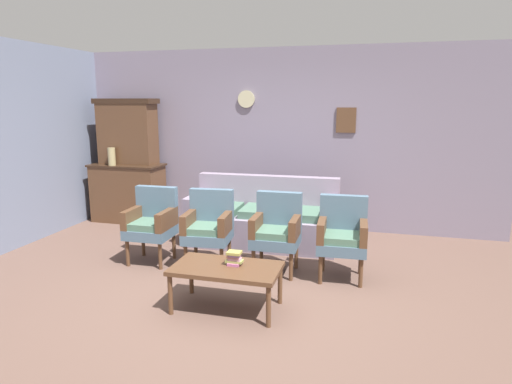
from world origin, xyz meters
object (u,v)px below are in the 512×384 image
object	(u,v)px
armchair_row_middle	(152,221)
coffee_table	(226,271)
book_stack_on_table	(234,258)
side_cabinet	(128,193)
floral_couch	(263,220)
armchair_by_doorway	(277,229)
vase_on_cabinet	(112,157)
armchair_near_cabinet	(209,225)
armchair_near_couch_end	(342,234)

from	to	relation	value
armchair_row_middle	coffee_table	bearing A→B (deg)	-37.58
armchair_row_middle	book_stack_on_table	size ratio (longest dim) A/B	5.70
armchair_row_middle	book_stack_on_table	distance (m)	1.63
side_cabinet	floral_couch	world-z (taller)	side_cabinet
armchair_row_middle	armchair_by_doorway	size ratio (longest dim) A/B	1.00
vase_on_cabinet	side_cabinet	bearing A→B (deg)	51.33
armchair_row_middle	coffee_table	xyz separation A→B (m)	(1.28, -0.98, -0.12)
vase_on_cabinet	floral_couch	bearing A→B (deg)	-8.95
vase_on_cabinet	floral_couch	xyz separation A→B (m)	(2.55, -0.40, -0.74)
side_cabinet	armchair_near_cabinet	bearing A→B (deg)	-38.44
armchair_near_cabinet	coffee_table	size ratio (longest dim) A/B	0.90
armchair_row_middle	armchair_by_doorway	distance (m)	1.53
armchair_row_middle	armchair_near_couch_end	world-z (taller)	same
armchair_row_middle	armchair_near_cabinet	xyz separation A→B (m)	(0.72, 0.02, 0.00)
vase_on_cabinet	coffee_table	size ratio (longest dim) A/B	0.28
side_cabinet	vase_on_cabinet	size ratio (longest dim) A/B	4.15
side_cabinet	coffee_table	size ratio (longest dim) A/B	1.16
armchair_by_doorway	armchair_near_cabinet	bearing A→B (deg)	-176.52
floral_couch	armchair_near_couch_end	distance (m)	1.48
armchair_by_doorway	armchair_near_couch_end	world-z (taller)	same
coffee_table	book_stack_on_table	distance (m)	0.14
vase_on_cabinet	armchair_by_doorway	distance (m)	3.29
armchair_by_doorway	book_stack_on_table	size ratio (longest dim) A/B	5.70
coffee_table	book_stack_on_table	size ratio (longest dim) A/B	6.34
vase_on_cabinet	book_stack_on_table	xyz separation A→B (m)	(2.76, -2.35, -0.58)
armchair_near_cabinet	armchair_by_doorway	xyz separation A→B (m)	(0.80, 0.05, 0.00)
side_cabinet	armchair_near_couch_end	distance (m)	3.85
floral_couch	armchair_near_couch_end	world-z (taller)	same
vase_on_cabinet	armchair_by_doorway	world-z (taller)	vase_on_cabinet
armchair_near_cabinet	armchair_row_middle	bearing A→B (deg)	-178.59
book_stack_on_table	vase_on_cabinet	bearing A→B (deg)	139.56
floral_couch	armchair_row_middle	xyz separation A→B (m)	(-1.13, -1.02, 0.17)
armchair_by_doorway	book_stack_on_table	xyz separation A→B (m)	(-0.18, -1.00, -0.01)
coffee_table	book_stack_on_table	world-z (taller)	book_stack_on_table
armchair_row_middle	armchair_near_couch_end	bearing A→B (deg)	1.75
vase_on_cabinet	floral_couch	distance (m)	2.69
armchair_row_middle	vase_on_cabinet	bearing A→B (deg)	134.98
armchair_by_doorway	armchair_near_couch_end	size ratio (longest dim) A/B	1.00
floral_couch	side_cabinet	bearing A→B (deg)	166.36
floral_couch	armchair_near_couch_end	bearing A→B (deg)	-40.14
side_cabinet	armchair_near_couch_end	world-z (taller)	side_cabinet
side_cabinet	book_stack_on_table	xyz separation A→B (m)	(2.61, -2.53, 0.02)
floral_couch	armchair_near_cabinet	world-z (taller)	same
armchair_near_cabinet	coffee_table	distance (m)	1.15
floral_couch	book_stack_on_table	world-z (taller)	floral_couch
book_stack_on_table	armchair_near_couch_end	bearing A→B (deg)	47.47
coffee_table	armchair_near_cabinet	bearing A→B (deg)	119.05
vase_on_cabinet	coffee_table	distance (m)	3.68
armchair_near_couch_end	book_stack_on_table	distance (m)	1.36
coffee_table	floral_couch	bearing A→B (deg)	94.23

